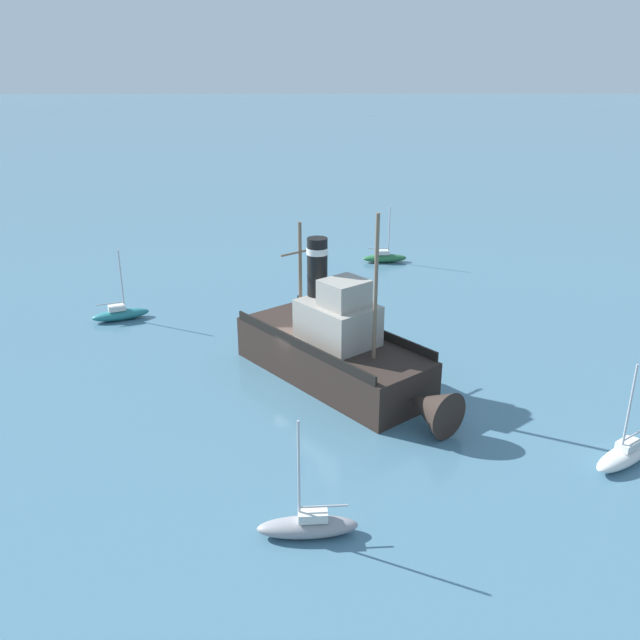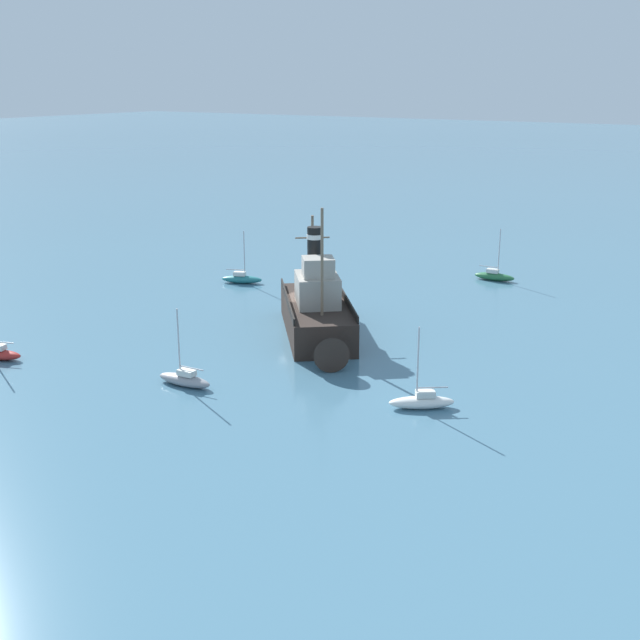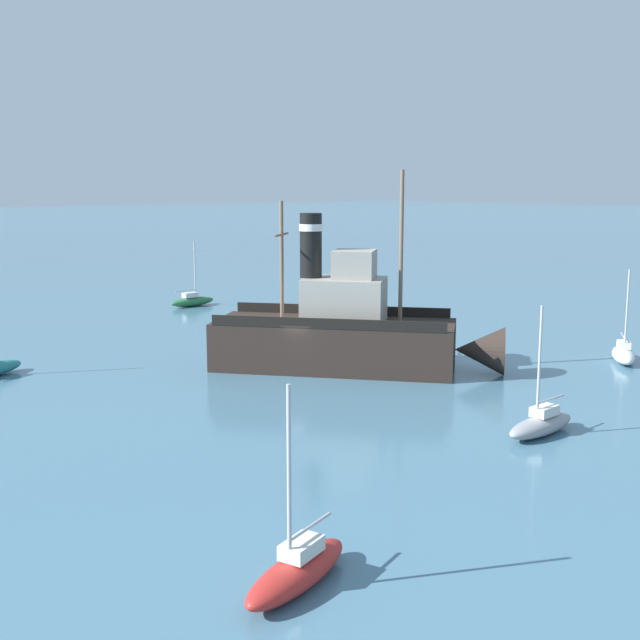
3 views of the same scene
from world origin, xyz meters
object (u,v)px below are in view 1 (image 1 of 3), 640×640
(sailboat_grey, at_px, (308,525))
(sailboat_white, at_px, (624,455))
(old_tugboat, at_px, (339,352))
(sailboat_teal, at_px, (120,314))
(sailboat_green, at_px, (385,257))

(sailboat_grey, xyz_separation_m, sailboat_white, (-13.92, -4.62, 0.00))
(sailboat_white, bearing_deg, old_tugboat, -33.49)
(sailboat_grey, height_order, sailboat_teal, same)
(old_tugboat, relative_size, sailboat_green, 2.72)
(old_tugboat, distance_m, sailboat_green, 23.77)
(sailboat_white, bearing_deg, sailboat_teal, -33.62)
(sailboat_grey, distance_m, sailboat_green, 36.56)
(sailboat_grey, height_order, sailboat_green, same)
(sailboat_grey, relative_size, sailboat_green, 1.00)
(old_tugboat, xyz_separation_m, sailboat_teal, (14.49, -9.68, -1.40))
(sailboat_green, bearing_deg, sailboat_white, 103.22)
(old_tugboat, bearing_deg, sailboat_green, -101.98)
(sailboat_white, xyz_separation_m, sailboat_green, (7.36, -31.34, 0.00))
(old_tugboat, distance_m, sailboat_grey, 12.93)
(sailboat_grey, bearing_deg, sailboat_white, -161.63)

